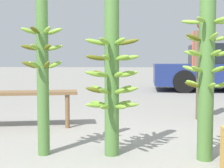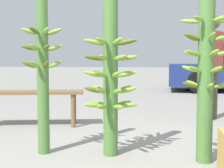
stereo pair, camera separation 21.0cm
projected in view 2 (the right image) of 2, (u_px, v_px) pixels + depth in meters
name	position (u px, v px, depth m)	size (l,w,h in m)	color
ground_plane	(112.00, 164.00, 2.70)	(80.00, 80.00, 0.00)	gray
banana_stalk_left	(43.00, 62.00, 2.95)	(0.39, 0.40, 1.71)	#4C7A38
banana_stalk_center	(111.00, 74.00, 2.91)	(0.51, 0.51, 1.55)	#4C7A38
banana_stalk_right	(206.00, 64.00, 2.70)	(0.45, 0.45, 1.69)	#4C7A38
vendor_person	(212.00, 58.00, 4.68)	(0.39, 0.57, 1.57)	brown
market_bench	(29.00, 97.00, 4.24)	(1.52, 0.67, 0.49)	brown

